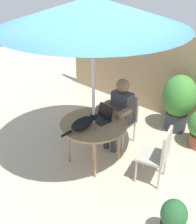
{
  "coord_description": "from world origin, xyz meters",
  "views": [
    {
      "loc": [
        2.45,
        -2.65,
        2.9
      ],
      "look_at": [
        0.0,
        0.1,
        0.86
      ],
      "focal_mm": 44.8,
      "sensor_mm": 36.0,
      "label": 1
    }
  ],
  "objects_px": {
    "person_seated": "(119,110)",
    "potted_plant_by_chair": "(173,220)",
    "chair_empty": "(159,152)",
    "patio_umbrella": "(93,12)",
    "potted_plant_corner": "(179,100)",
    "patio_table": "(94,126)",
    "chair_occupied": "(125,115)",
    "laptop": "(103,115)",
    "cat": "(84,123)"
  },
  "relations": [
    {
      "from": "person_seated",
      "to": "potted_plant_by_chair",
      "type": "bearing_deg",
      "value": -33.75
    },
    {
      "from": "chair_empty",
      "to": "person_seated",
      "type": "distance_m",
      "value": 1.07
    },
    {
      "from": "patio_umbrella",
      "to": "potted_plant_corner",
      "type": "distance_m",
      "value": 2.49
    },
    {
      "from": "potted_plant_corner",
      "to": "chair_empty",
      "type": "bearing_deg",
      "value": -72.16
    },
    {
      "from": "patio_table",
      "to": "chair_occupied",
      "type": "bearing_deg",
      "value": 90.0
    },
    {
      "from": "patio_umbrella",
      "to": "laptop",
      "type": "bearing_deg",
      "value": 83.05
    },
    {
      "from": "patio_table",
      "to": "patio_umbrella",
      "type": "relative_size",
      "value": 0.41
    },
    {
      "from": "person_seated",
      "to": "laptop",
      "type": "distance_m",
      "value": 0.45
    },
    {
      "from": "chair_occupied",
      "to": "chair_empty",
      "type": "bearing_deg",
      "value": -27.82
    },
    {
      "from": "chair_occupied",
      "to": "chair_empty",
      "type": "height_order",
      "value": "same"
    },
    {
      "from": "laptop",
      "to": "cat",
      "type": "distance_m",
      "value": 0.39
    },
    {
      "from": "chair_occupied",
      "to": "chair_empty",
      "type": "relative_size",
      "value": 1.0
    },
    {
      "from": "chair_occupied",
      "to": "laptop",
      "type": "relative_size",
      "value": 2.62
    },
    {
      "from": "chair_empty",
      "to": "chair_occupied",
      "type": "bearing_deg",
      "value": 152.18
    },
    {
      "from": "cat",
      "to": "potted_plant_corner",
      "type": "distance_m",
      "value": 2.02
    },
    {
      "from": "cat",
      "to": "chair_occupied",
      "type": "bearing_deg",
      "value": 89.04
    },
    {
      "from": "laptop",
      "to": "chair_occupied",
      "type": "bearing_deg",
      "value": 92.21
    },
    {
      "from": "potted_plant_by_chair",
      "to": "patio_table",
      "type": "bearing_deg",
      "value": 164.3
    },
    {
      "from": "patio_table",
      "to": "potted_plant_corner",
      "type": "distance_m",
      "value": 1.83
    },
    {
      "from": "patio_table",
      "to": "patio_umbrella",
      "type": "xyz_separation_m",
      "value": [
        0.0,
        0.0,
        1.66
      ]
    },
    {
      "from": "chair_empty",
      "to": "person_seated",
      "type": "height_order",
      "value": "person_seated"
    },
    {
      "from": "laptop",
      "to": "potted_plant_corner",
      "type": "height_order",
      "value": "potted_plant_corner"
    },
    {
      "from": "patio_umbrella",
      "to": "chair_empty",
      "type": "bearing_deg",
      "value": 15.14
    },
    {
      "from": "laptop",
      "to": "patio_table",
      "type": "bearing_deg",
      "value": -96.95
    },
    {
      "from": "laptop",
      "to": "patio_umbrella",
      "type": "bearing_deg",
      "value": -96.95
    },
    {
      "from": "cat",
      "to": "patio_table",
      "type": "bearing_deg",
      "value": 85.16
    },
    {
      "from": "chair_empty",
      "to": "potted_plant_corner",
      "type": "xyz_separation_m",
      "value": [
        -0.48,
        1.48,
        0.11
      ]
    },
    {
      "from": "person_seated",
      "to": "laptop",
      "type": "relative_size",
      "value": 3.65
    },
    {
      "from": "potted_plant_corner",
      "to": "laptop",
      "type": "bearing_deg",
      "value": -107.4
    },
    {
      "from": "potted_plant_corner",
      "to": "chair_occupied",
      "type": "bearing_deg",
      "value": -118.06
    },
    {
      "from": "patio_umbrella",
      "to": "cat",
      "type": "relative_size",
      "value": 3.83
    },
    {
      "from": "potted_plant_by_chair",
      "to": "patio_umbrella",
      "type": "bearing_deg",
      "value": 164.3
    },
    {
      "from": "laptop",
      "to": "potted_plant_corner",
      "type": "distance_m",
      "value": 1.64
    },
    {
      "from": "potted_plant_by_chair",
      "to": "person_seated",
      "type": "bearing_deg",
      "value": 146.25
    },
    {
      "from": "person_seated",
      "to": "cat",
      "type": "bearing_deg",
      "value": -91.14
    },
    {
      "from": "patio_umbrella",
      "to": "laptop",
      "type": "xyz_separation_m",
      "value": [
        0.02,
        0.19,
        -1.54
      ]
    },
    {
      "from": "patio_table",
      "to": "person_seated",
      "type": "distance_m",
      "value": 0.63
    },
    {
      "from": "person_seated",
      "to": "potted_plant_by_chair",
      "type": "xyz_separation_m",
      "value": [
        1.64,
        -1.09,
        -0.38
      ]
    },
    {
      "from": "cat",
      "to": "potted_plant_corner",
      "type": "relative_size",
      "value": 0.6
    },
    {
      "from": "chair_empty",
      "to": "cat",
      "type": "bearing_deg",
      "value": -155.36
    },
    {
      "from": "chair_empty",
      "to": "potted_plant_by_chair",
      "type": "height_order",
      "value": "chair_empty"
    },
    {
      "from": "chair_empty",
      "to": "potted_plant_corner",
      "type": "height_order",
      "value": "potted_plant_corner"
    },
    {
      "from": "patio_umbrella",
      "to": "potted_plant_corner",
      "type": "height_order",
      "value": "patio_umbrella"
    },
    {
      "from": "chair_empty",
      "to": "potted_plant_by_chair",
      "type": "xyz_separation_m",
      "value": [
        0.65,
        -0.73,
        -0.21
      ]
    },
    {
      "from": "chair_occupied",
      "to": "laptop",
      "type": "xyz_separation_m",
      "value": [
        0.02,
        -0.6,
        0.27
      ]
    },
    {
      "from": "patio_umbrella",
      "to": "potted_plant_by_chair",
      "type": "height_order",
      "value": "patio_umbrella"
    },
    {
      "from": "patio_table",
      "to": "potted_plant_by_chair",
      "type": "bearing_deg",
      "value": -15.7
    },
    {
      "from": "potted_plant_by_chair",
      "to": "chair_empty",
      "type": "bearing_deg",
      "value": 131.61
    },
    {
      "from": "person_seated",
      "to": "potted_plant_by_chair",
      "type": "relative_size",
      "value": 2.11
    },
    {
      "from": "patio_table",
      "to": "cat",
      "type": "height_order",
      "value": "cat"
    }
  ]
}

